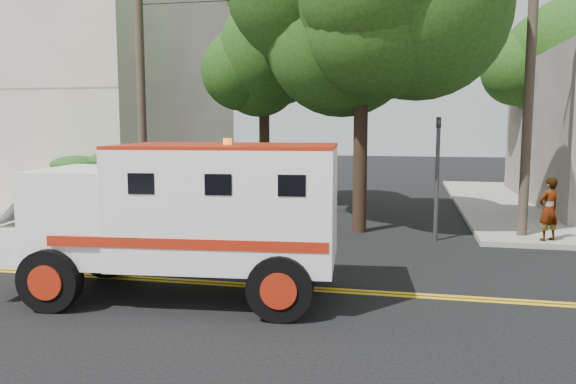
# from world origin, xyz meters

# --- Properties ---
(ground) EXTENTS (100.00, 100.00, 0.00)m
(ground) POSITION_xyz_m (0.00, 0.00, 0.00)
(ground) COLOR black
(ground) RESTS_ON ground
(sidewalk_nw) EXTENTS (17.00, 17.00, 0.15)m
(sidewalk_nw) POSITION_xyz_m (-13.50, 13.50, 0.07)
(sidewalk_nw) COLOR gray
(sidewalk_nw) RESTS_ON ground
(building_left) EXTENTS (16.00, 14.00, 10.00)m
(building_left) POSITION_xyz_m (-15.50, 15.00, 5.15)
(building_left) COLOR #B2A892
(building_left) RESTS_ON sidewalk_nw
(utility_pole_left) EXTENTS (0.28, 0.28, 9.00)m
(utility_pole_left) POSITION_xyz_m (-5.60, 6.00, 4.50)
(utility_pole_left) COLOR #382D23
(utility_pole_left) RESTS_ON ground
(utility_pole_right) EXTENTS (0.28, 0.28, 9.00)m
(utility_pole_right) POSITION_xyz_m (6.30, 6.20, 4.50)
(utility_pole_right) COLOR #382D23
(utility_pole_right) RESTS_ON ground
(tree_left) EXTENTS (4.48, 4.20, 7.70)m
(tree_left) POSITION_xyz_m (-2.68, 11.79, 5.73)
(tree_left) COLOR black
(tree_left) RESTS_ON ground
(tree_right) EXTENTS (4.80, 4.50, 8.20)m
(tree_right) POSITION_xyz_m (8.84, 15.77, 6.09)
(tree_right) COLOR black
(tree_right) RESTS_ON ground
(traffic_signal) EXTENTS (0.15, 0.18, 3.60)m
(traffic_signal) POSITION_xyz_m (3.80, 5.60, 2.23)
(traffic_signal) COLOR #3F3F42
(traffic_signal) RESTS_ON ground
(accessibility_sign) EXTENTS (0.45, 0.10, 2.02)m
(accessibility_sign) POSITION_xyz_m (-6.20, 6.17, 1.37)
(accessibility_sign) COLOR #3F3F42
(accessibility_sign) RESTS_ON ground
(palm_planter) EXTENTS (3.52, 2.63, 2.36)m
(palm_planter) POSITION_xyz_m (-7.44, 6.62, 1.65)
(palm_planter) COLOR #1E3314
(palm_planter) RESTS_ON sidewalk_nw
(armored_truck) EXTENTS (6.81, 3.16, 3.01)m
(armored_truck) POSITION_xyz_m (-1.28, -0.95, 1.72)
(armored_truck) COLOR white
(armored_truck) RESTS_ON ground
(pedestrian_a) EXTENTS (0.78, 0.70, 1.78)m
(pedestrian_a) POSITION_xyz_m (6.84, 5.50, 1.04)
(pedestrian_a) COLOR gray
(pedestrian_a) RESTS_ON sidewalk_ne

